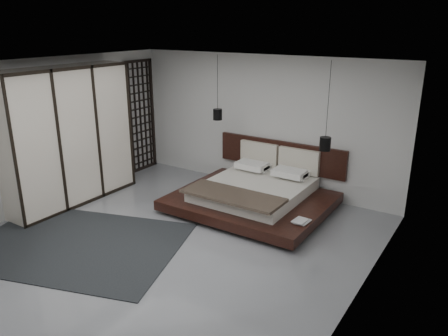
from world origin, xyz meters
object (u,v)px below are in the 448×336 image
Objects in this scene: pendant_right at (325,144)px; wardrobe at (69,137)px; bed at (255,193)px; lattice_screen at (140,116)px; rug at (77,244)px; pendant_left at (218,114)px.

wardrobe is (-4.32, -2.14, -0.02)m from pendant_right.
bed is 1.78× the size of pendant_right.
wardrobe is at bearing -153.71° from pendant_right.
rug is at bearing -63.02° from lattice_screen.
lattice_screen reaches higher than bed.
wardrobe is 0.82× the size of rug.
pendant_left and pendant_right have the same top height.
pendant_right is (2.32, 0.00, -0.28)m from pendant_left.
bed is (3.42, -0.54, -1.01)m from lattice_screen.
lattice_screen is 2.28m from pendant_left.
lattice_screen is at bearing 170.94° from bed.
rug is (1.75, -3.44, -1.29)m from lattice_screen.
pendant_left is at bearing -2.41° from lattice_screen.
rug is at bearing -130.20° from pendant_right.
pendant_left is 0.82× the size of pendant_right.
bed is 1.82m from pendant_left.
wardrobe is at bearing -83.57° from lattice_screen.
lattice_screen reaches higher than rug.
wardrobe is 2.33m from rug.
pendant_left is 0.48× the size of wardrobe.
lattice_screen is 0.79× the size of rug.
pendant_right is 4.57m from rug.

